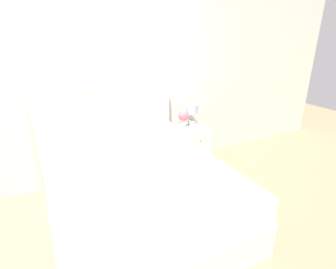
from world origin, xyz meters
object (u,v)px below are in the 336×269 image
bed (136,189)px  table_lamp (192,112)px  nightstand (192,145)px  alarm_clock (201,123)px  flower_vase (184,117)px

bed → table_lamp: (1.21, 0.84, 0.47)m
nightstand → alarm_clock: bearing=-7.9°
flower_vase → alarm_clock: size_ratio=3.20×
nightstand → alarm_clock: (0.13, -0.02, 0.33)m
nightstand → alarm_clock: size_ratio=7.61×
table_lamp → alarm_clock: (0.09, -0.11, -0.16)m
bed → table_lamp: bearing=34.9°
nightstand → flower_vase: 0.48m
nightstand → alarm_clock: alarm_clock is taller
nightstand → flower_vase: flower_vase is taller
table_lamp → alarm_clock: bearing=-49.5°
table_lamp → flower_vase: (-0.17, -0.05, -0.04)m
bed → nightstand: size_ratio=3.51×
nightstand → table_lamp: bearing=68.4°
table_lamp → flower_vase: table_lamp is taller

